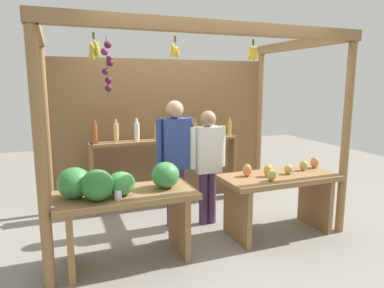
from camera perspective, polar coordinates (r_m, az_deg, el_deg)
The scene contains 7 objects.
ground_plane at distance 4.68m, azimuth -0.86°, elevation -12.68°, with size 12.00×12.00×0.00m, color gray.
market_stall at distance 4.76m, azimuth -2.91°, elevation 4.88°, with size 3.44×2.00×2.39m.
fruit_counter_left at distance 3.54m, azimuth -11.83°, elevation -8.53°, with size 1.39×0.65×1.02m.
fruit_counter_right at distance 4.31m, azimuth 14.11°, elevation -7.25°, with size 1.39×0.64×0.87m.
bottle_shelf_unit at distance 5.07m, azimuth -4.20°, elevation -1.19°, with size 2.21×0.22×1.34m.
vendor_man at distance 4.31m, azimuth -2.81°, elevation -1.37°, with size 0.48×0.22×1.60m.
vendor_woman at distance 4.39m, azimuth 2.63°, elevation -2.32°, with size 0.48×0.20×1.47m.
Camera 1 is at (-1.50, -4.05, 1.81)m, focal length 32.39 mm.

